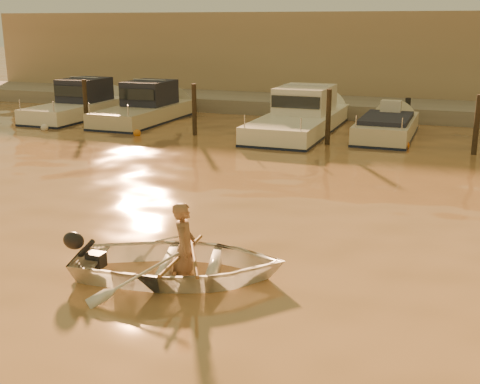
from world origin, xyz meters
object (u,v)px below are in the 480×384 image
at_px(dinghy, 179,263).
at_px(person, 185,249).
at_px(moored_boat_0, 78,104).
at_px(waterfront_building, 385,58).
at_px(moored_boat_1, 144,108).
at_px(moored_boat_2, 300,116).
at_px(moored_boat_3, 386,131).

bearing_deg(dinghy, person, -90.00).
relative_size(person, moored_boat_0, 0.24).
relative_size(dinghy, waterfront_building, 0.08).
distance_m(moored_boat_1, waterfront_building, 14.32).
bearing_deg(moored_boat_2, moored_boat_1, 180.00).
height_order(moored_boat_0, moored_boat_2, same).
bearing_deg(person, waterfront_building, -15.96).
bearing_deg(dinghy, moored_boat_2, -9.08).
relative_size(person, moored_boat_1, 0.25).
height_order(moored_boat_1, moored_boat_2, same).
distance_m(moored_boat_2, waterfront_building, 11.29).
xyz_separation_m(dinghy, moored_boat_2, (-1.83, 14.76, 0.36)).
relative_size(dinghy, person, 2.22).
xyz_separation_m(person, waterfront_building, (-0.08, 25.73, 1.87)).
relative_size(moored_boat_3, waterfront_building, 0.12).
bearing_deg(person, moored_boat_0, 24.25).
distance_m(person, moored_boat_2, 14.86).
distance_m(dinghy, person, 0.29).
xyz_separation_m(dinghy, person, (0.10, 0.03, 0.27)).
height_order(person, moored_boat_0, moored_boat_0).
relative_size(dinghy, moored_boat_3, 0.64).
relative_size(dinghy, moored_boat_2, 0.43).
xyz_separation_m(moored_boat_0, moored_boat_2, (10.61, 0.00, 0.00)).
bearing_deg(moored_boat_1, waterfront_building, 50.72).
xyz_separation_m(moored_boat_2, waterfront_building, (1.84, 11.00, 1.77)).
bearing_deg(moored_boat_2, moored_boat_3, 0.00).
bearing_deg(person, moored_boat_1, 15.50).
bearing_deg(waterfront_building, moored_boat_0, -138.54).
xyz_separation_m(dinghy, moored_boat_3, (1.63, 14.76, -0.04)).
bearing_deg(moored_boat_3, person, -95.96).
bearing_deg(moored_boat_2, person, -82.55).
bearing_deg(moored_boat_0, waterfront_building, 41.46).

